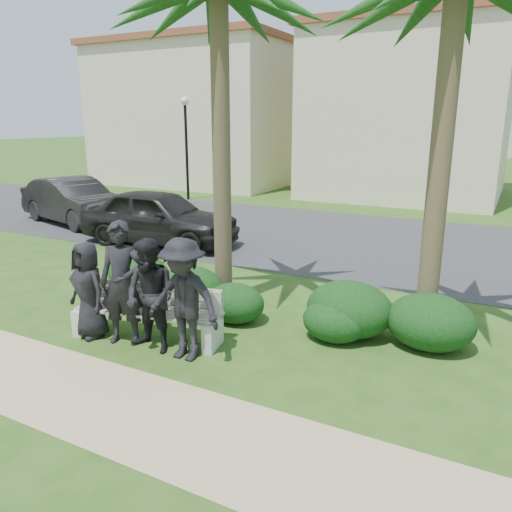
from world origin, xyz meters
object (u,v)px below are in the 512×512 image
object	(u,v)px
man_d	(184,300)
car_a	(159,217)
man_b	(122,283)
park_bench	(148,316)
car_b	(74,201)
man_a	(88,290)
man_c	(151,296)
street_lamp	(186,130)

from	to	relation	value
man_d	car_a	world-z (taller)	man_d
man_b	car_a	xyz separation A→B (m)	(-3.58, 5.36, -0.19)
park_bench	car_b	xyz separation A→B (m)	(-8.11, 6.04, 0.38)
man_a	car_a	bearing A→B (deg)	130.40
park_bench	car_a	xyz separation A→B (m)	(-3.81, 5.09, 0.39)
man_b	man_c	world-z (taller)	man_b
man_b	man_d	world-z (taller)	man_b
street_lamp	man_a	size ratio (longest dim) A/B	2.78
car_a	car_b	size ratio (longest dim) A/B	0.98
park_bench	car_a	size ratio (longest dim) A/B	0.55
car_a	man_c	bearing A→B (deg)	-147.36
street_lamp	man_d	bearing A→B (deg)	-54.80
man_c	car_b	world-z (taller)	man_c
park_bench	man_a	bearing A→B (deg)	-170.30
street_lamp	man_c	bearing A→B (deg)	-56.67
street_lamp	man_a	world-z (taller)	street_lamp
man_a	park_bench	bearing A→B (deg)	33.64
man_c	car_b	xyz separation A→B (m)	(-8.44, 6.33, -0.10)
park_bench	man_a	distance (m)	1.02
car_a	man_b	bearing A→B (deg)	-151.16
man_d	car_b	bearing A→B (deg)	144.78
man_b	man_d	xyz separation A→B (m)	(1.13, -0.01, -0.06)
man_c	car_a	bearing A→B (deg)	132.41
man_b	man_c	xyz separation A→B (m)	(0.56, -0.03, -0.10)
street_lamp	car_a	size ratio (longest dim) A/B	0.96
man_b	car_b	distance (m)	10.10
park_bench	man_c	xyz separation A→B (m)	(0.33, -0.30, 0.48)
man_b	man_c	size ratio (longest dim) A/B	1.12
car_a	car_b	xyz separation A→B (m)	(-4.30, 0.95, -0.01)
street_lamp	car_a	bearing A→B (deg)	-60.20
man_c	man_d	size ratio (longest dim) A/B	0.96
man_a	man_c	bearing A→B (deg)	14.47
man_a	man_b	world-z (taller)	man_b
man_a	street_lamp	bearing A→B (deg)	131.21
park_bench	man_c	bearing A→B (deg)	-54.06
man_a	man_d	xyz separation A→B (m)	(1.78, 0.07, 0.12)
man_a	car_b	xyz separation A→B (m)	(-7.24, 6.39, -0.02)
man_b	car_b	xyz separation A→B (m)	(-7.88, 6.31, -0.21)
man_c	car_b	bearing A→B (deg)	147.99
car_a	street_lamp	bearing A→B (deg)	24.90
man_d	car_b	world-z (taller)	man_d
street_lamp	man_b	distance (m)	14.65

